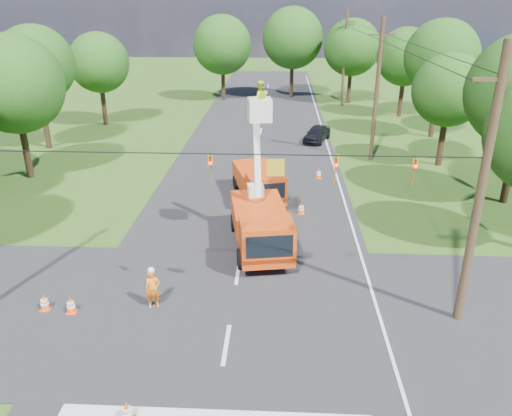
# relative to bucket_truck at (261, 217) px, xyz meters

# --- Properties ---
(ground) EXTENTS (140.00, 140.00, 0.00)m
(ground) POSITION_rel_bucket_truck_xyz_m (-0.90, 12.68, -1.64)
(ground) COLOR #335519
(ground) RESTS_ON ground
(road_main) EXTENTS (12.00, 100.00, 0.06)m
(road_main) POSITION_rel_bucket_truck_xyz_m (-0.90, 12.68, -1.64)
(road_main) COLOR black
(road_main) RESTS_ON ground
(road_cross) EXTENTS (56.00, 10.00, 0.07)m
(road_cross) POSITION_rel_bucket_truck_xyz_m (-0.90, -5.32, -1.64)
(road_cross) COLOR black
(road_cross) RESTS_ON ground
(edge_line) EXTENTS (0.12, 90.00, 0.02)m
(edge_line) POSITION_rel_bucket_truck_xyz_m (4.70, 12.68, -1.64)
(edge_line) COLOR silver
(edge_line) RESTS_ON ground
(bucket_truck) EXTENTS (3.29, 6.53, 7.85)m
(bucket_truck) POSITION_rel_bucket_truck_xyz_m (0.00, 0.00, 0.00)
(bucket_truck) COLOR #E2410F
(bucket_truck) RESTS_ON ground
(second_truck) EXTENTS (3.48, 5.86, 2.07)m
(second_truck) POSITION_rel_bucket_truck_xyz_m (-0.39, 6.42, -0.57)
(second_truck) COLOR #E2410F
(second_truck) RESTS_ON ground
(ground_worker) EXTENTS (0.68, 0.55, 1.61)m
(ground_worker) POSITION_rel_bucket_truck_xyz_m (-3.94, -5.12, -0.84)
(ground_worker) COLOR #FF6215
(ground_worker) RESTS_ON ground
(distant_car) EXTENTS (2.80, 4.18, 1.32)m
(distant_car) POSITION_rel_bucket_truck_xyz_m (3.92, 19.64, -0.98)
(distant_car) COLOR black
(distant_car) RESTS_ON ground
(traffic_cone_0) EXTENTS (0.38, 0.38, 0.71)m
(traffic_cone_0) POSITION_rel_bucket_truck_xyz_m (-3.34, -10.79, -1.29)
(traffic_cone_0) COLOR #F64B0C
(traffic_cone_0) RESTS_ON ground
(traffic_cone_2) EXTENTS (0.38, 0.38, 0.71)m
(traffic_cone_2) POSITION_rel_bucket_truck_xyz_m (1.47, -0.07, -1.29)
(traffic_cone_2) COLOR #F64B0C
(traffic_cone_2) RESTS_ON ground
(traffic_cone_3) EXTENTS (0.38, 0.38, 0.71)m
(traffic_cone_3) POSITION_rel_bucket_truck_xyz_m (2.09, 4.26, -1.29)
(traffic_cone_3) COLOR #F64B0C
(traffic_cone_3) RESTS_ON ground
(traffic_cone_4) EXTENTS (0.38, 0.38, 0.71)m
(traffic_cone_4) POSITION_rel_bucket_truck_xyz_m (-7.00, -5.66, -1.29)
(traffic_cone_4) COLOR #F64B0C
(traffic_cone_4) RESTS_ON ground
(traffic_cone_5) EXTENTS (0.38, 0.38, 0.71)m
(traffic_cone_5) POSITION_rel_bucket_truck_xyz_m (-8.08, -5.53, -1.29)
(traffic_cone_5) COLOR #F64B0C
(traffic_cone_5) RESTS_ON ground
(traffic_cone_7) EXTENTS (0.38, 0.38, 0.71)m
(traffic_cone_7) POSITION_rel_bucket_truck_xyz_m (3.44, 10.26, -1.29)
(traffic_cone_7) COLOR #F64B0C
(traffic_cone_7) RESTS_ON ground
(pole_right_near) EXTENTS (1.80, 0.30, 10.00)m
(pole_right_near) POSITION_rel_bucket_truck_xyz_m (7.60, -5.32, 3.46)
(pole_right_near) COLOR #4C3823
(pole_right_near) RESTS_ON ground
(pole_right_mid) EXTENTS (1.80, 0.30, 10.00)m
(pole_right_mid) POSITION_rel_bucket_truck_xyz_m (7.60, 14.68, 3.46)
(pole_right_mid) COLOR #4C3823
(pole_right_mid) RESTS_ON ground
(pole_right_far) EXTENTS (1.80, 0.30, 10.00)m
(pole_right_far) POSITION_rel_bucket_truck_xyz_m (7.60, 34.68, 3.46)
(pole_right_far) COLOR #4C3823
(pole_right_far) RESTS_ON ground
(signal_span) EXTENTS (18.00, 0.29, 1.07)m
(signal_span) POSITION_rel_bucket_truck_xyz_m (1.33, -5.32, 4.23)
(signal_span) COLOR black
(signal_span) RESTS_ON ground
(tree_left_d) EXTENTS (6.20, 6.20, 9.24)m
(tree_left_d) POSITION_rel_bucket_truck_xyz_m (-15.90, 9.68, 4.48)
(tree_left_d) COLOR #382616
(tree_left_d) RESTS_ON ground
(tree_left_e) EXTENTS (5.80, 5.80, 9.41)m
(tree_left_e) POSITION_rel_bucket_truck_xyz_m (-17.70, 16.68, 4.85)
(tree_left_e) COLOR #382616
(tree_left_e) RESTS_ON ground
(tree_left_f) EXTENTS (5.40, 5.40, 8.40)m
(tree_left_f) POSITION_rel_bucket_truck_xyz_m (-15.70, 24.68, 4.04)
(tree_left_f) COLOR #382616
(tree_left_f) RESTS_ON ground
(tree_right_c) EXTENTS (5.00, 5.00, 7.83)m
(tree_right_c) POSITION_rel_bucket_truck_xyz_m (12.30, 13.68, 3.67)
(tree_right_c) COLOR #382616
(tree_right_c) RESTS_ON ground
(tree_right_d) EXTENTS (6.00, 6.00, 9.70)m
(tree_right_d) POSITION_rel_bucket_truck_xyz_m (13.90, 21.68, 5.03)
(tree_right_d) COLOR #382616
(tree_right_d) RESTS_ON ground
(tree_right_e) EXTENTS (5.60, 5.60, 8.63)m
(tree_right_e) POSITION_rel_bucket_truck_xyz_m (12.90, 29.68, 4.17)
(tree_right_e) COLOR #382616
(tree_right_e) RESTS_ON ground
(tree_far_a) EXTENTS (6.60, 6.60, 9.50)m
(tree_far_a) POSITION_rel_bucket_truck_xyz_m (-5.90, 37.68, 4.54)
(tree_far_a) COLOR #382616
(tree_far_a) RESTS_ON ground
(tree_far_b) EXTENTS (7.00, 7.00, 10.32)m
(tree_far_b) POSITION_rel_bucket_truck_xyz_m (2.10, 39.68, 5.16)
(tree_far_b) COLOR #382616
(tree_far_b) RESTS_ON ground
(tree_far_c) EXTENTS (6.20, 6.20, 9.18)m
(tree_far_c) POSITION_rel_bucket_truck_xyz_m (8.60, 36.68, 4.42)
(tree_far_c) COLOR #382616
(tree_far_c) RESTS_ON ground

